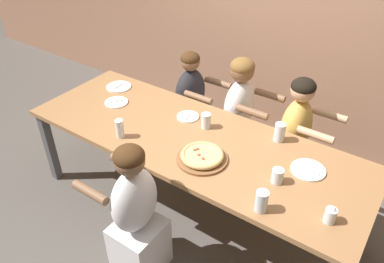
% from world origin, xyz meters
% --- Properties ---
extents(ground_plane, '(18.00, 18.00, 0.00)m').
position_xyz_m(ground_plane, '(0.00, 0.00, 0.00)').
color(ground_plane, '#514C47').
rests_on(ground_plane, ground).
extents(dining_table, '(2.69, 0.95, 0.75)m').
position_xyz_m(dining_table, '(0.00, 0.00, 0.69)').
color(dining_table, '#996B42').
rests_on(dining_table, ground).
extents(pizza_board_main, '(0.36, 0.36, 0.06)m').
position_xyz_m(pizza_board_main, '(0.21, -0.18, 0.78)').
color(pizza_board_main, brown).
rests_on(pizza_board_main, dining_table).
extents(empty_plate_a, '(0.18, 0.18, 0.02)m').
position_xyz_m(empty_plate_a, '(-0.18, 0.21, 0.76)').
color(empty_plate_a, white).
rests_on(empty_plate_a, dining_table).
extents(empty_plate_b, '(0.23, 0.23, 0.02)m').
position_xyz_m(empty_plate_b, '(-1.02, 0.26, 0.76)').
color(empty_plate_b, white).
rests_on(empty_plate_b, dining_table).
extents(empty_plate_c, '(0.20, 0.20, 0.02)m').
position_xyz_m(empty_plate_c, '(-0.83, 0.04, 0.76)').
color(empty_plate_c, white).
rests_on(empty_plate_c, dining_table).
extents(empty_plate_d, '(0.23, 0.23, 0.02)m').
position_xyz_m(empty_plate_d, '(0.87, 0.13, 0.76)').
color(empty_plate_d, white).
rests_on(empty_plate_d, dining_table).
extents(cocktail_glass_blue, '(0.07, 0.07, 0.12)m').
position_xyz_m(cocktail_glass_blue, '(1.13, -0.24, 0.80)').
color(cocktail_glass_blue, silver).
rests_on(cocktail_glass_blue, dining_table).
extents(drinking_glass_a, '(0.08, 0.08, 0.10)m').
position_xyz_m(drinking_glass_a, '(0.74, -0.10, 0.81)').
color(drinking_glass_a, silver).
rests_on(drinking_glass_a, dining_table).
extents(drinking_glass_b, '(0.06, 0.06, 0.15)m').
position_xyz_m(drinking_glass_b, '(-0.45, -0.31, 0.82)').
color(drinking_glass_b, silver).
rests_on(drinking_glass_b, dining_table).
extents(drinking_glass_c, '(0.08, 0.08, 0.12)m').
position_xyz_m(drinking_glass_c, '(0.02, 0.17, 0.81)').
color(drinking_glass_c, silver).
rests_on(drinking_glass_c, dining_table).
extents(drinking_glass_d, '(0.08, 0.08, 0.15)m').
position_xyz_m(drinking_glass_d, '(0.56, 0.34, 0.82)').
color(drinking_glass_d, silver).
rests_on(drinking_glass_d, dining_table).
extents(drinking_glass_e, '(0.08, 0.08, 0.14)m').
position_xyz_m(drinking_glass_e, '(0.76, -0.38, 0.82)').
color(drinking_glass_e, silver).
rests_on(drinking_glass_e, dining_table).
extents(diner_far_midright, '(0.51, 0.40, 1.12)m').
position_xyz_m(diner_far_midright, '(0.57, 0.69, 0.51)').
color(diner_far_midright, gold).
rests_on(diner_far_midright, ground).
extents(diner_far_midleft, '(0.51, 0.40, 1.08)m').
position_xyz_m(diner_far_midleft, '(-0.50, 0.69, 0.49)').
color(diner_far_midleft, '#232328').
rests_on(diner_far_midleft, ground).
extents(diner_near_center, '(0.51, 0.40, 1.10)m').
position_xyz_m(diner_near_center, '(0.02, -0.69, 0.50)').
color(diner_near_center, silver).
rests_on(diner_near_center, ground).
extents(diner_far_center, '(0.51, 0.40, 1.15)m').
position_xyz_m(diner_far_center, '(0.04, 0.69, 0.54)').
color(diner_far_center, silver).
rests_on(diner_far_center, ground).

